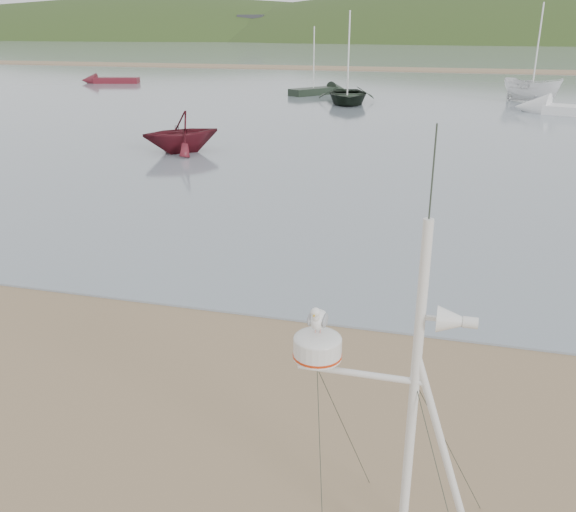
% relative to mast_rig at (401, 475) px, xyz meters
% --- Properties ---
extents(ground, '(560.00, 560.00, 0.00)m').
position_rel_mast_rig_xyz_m(ground, '(-4.01, 0.76, -1.04)').
color(ground, '#82684B').
rests_on(ground, ground).
extents(water, '(560.00, 256.00, 0.04)m').
position_rel_mast_rig_xyz_m(water, '(-4.01, 132.76, -1.02)').
color(water, gray).
rests_on(water, ground).
extents(sandbar, '(560.00, 7.00, 0.07)m').
position_rel_mast_rig_xyz_m(sandbar, '(-4.01, 70.76, -0.96)').
color(sandbar, '#82684B').
rests_on(sandbar, water).
extents(hill_ridge, '(620.00, 180.00, 80.00)m').
position_rel_mast_rig_xyz_m(hill_ridge, '(14.51, 235.76, -20.73)').
color(hill_ridge, '#243716').
rests_on(hill_ridge, ground).
extents(far_cottages, '(294.40, 6.30, 8.00)m').
position_rel_mast_rig_xyz_m(far_cottages, '(-1.01, 196.76, 2.96)').
color(far_cottages, beige).
rests_on(far_cottages, ground).
extents(mast_rig, '(1.90, 2.03, 4.30)m').
position_rel_mast_rig_xyz_m(mast_rig, '(0.00, 0.00, 0.00)').
color(mast_rig, silver).
rests_on(mast_rig, ground).
extents(boat_dark, '(3.99, 1.87, 5.38)m').
position_rel_mast_rig_xyz_m(boat_dark, '(-6.84, 36.58, 1.69)').
color(boat_dark, black).
rests_on(boat_dark, water).
extents(boat_red, '(3.09, 3.15, 3.18)m').
position_rel_mast_rig_xyz_m(boat_red, '(-10.58, 18.37, 0.59)').
color(boat_red, '#55131C').
rests_on(boat_red, water).
extents(boat_white, '(2.34, 2.34, 4.36)m').
position_rel_mast_rig_xyz_m(boat_white, '(5.06, 40.36, 1.18)').
color(boat_white, white).
rests_on(boat_white, water).
extents(dinghy_red_far, '(5.31, 2.49, 1.26)m').
position_rel_mast_rig_xyz_m(dinghy_red_far, '(-30.64, 45.88, -0.75)').
color(dinghy_red_far, '#55131C').
rests_on(dinghy_red_far, ground).
extents(sailboat_dark_mid, '(4.06, 4.94, 5.22)m').
position_rel_mast_rig_xyz_m(sailboat_dark_mid, '(-9.53, 42.24, -0.73)').
color(sailboat_dark_mid, black).
rests_on(sailboat_dark_mid, ground).
extents(sailboat_white_near, '(7.62, 4.15, 7.38)m').
position_rel_mast_rig_xyz_m(sailboat_white_near, '(6.14, 34.89, -0.74)').
color(sailboat_white_near, white).
rests_on(sailboat_white_near, ground).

